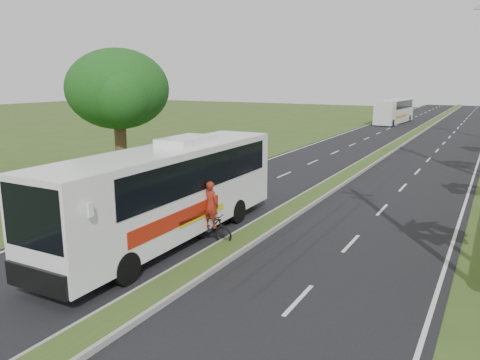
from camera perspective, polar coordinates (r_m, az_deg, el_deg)
The scene contains 9 objects.
ground at distance 14.55m, azimuth -6.02°, elevation -11.40°, with size 180.00×180.00×0.00m, color #364C1C.
road_asphalt at distance 32.34m, azimuth 14.70°, elevation 1.57°, with size 14.00×160.00×0.02m, color black.
median_strip at distance 32.32m, azimuth 14.71°, elevation 1.73°, with size 1.20×160.00×0.18m.
lane_edge_left at distance 34.56m, azimuth 3.89°, elevation 2.61°, with size 0.12×160.00×0.01m, color silver.
lane_edge_right at distance 31.42m, azimuth 26.59°, elevation 0.33°, with size 0.12×160.00×0.01m, color silver.
shade_tree at distance 28.80m, azimuth -14.79°, elevation 10.35°, with size 6.30×6.00×7.54m.
coach_bus_main at distance 16.91m, azimuth -8.48°, elevation -0.80°, with size 2.56×11.47×3.70m.
coach_bus_far at distance 64.51m, azimuth 18.32°, elevation 8.10°, with size 3.02×10.57×3.04m.
motorcyclist at distance 16.94m, azimuth -3.58°, elevation -4.96°, with size 1.82×0.59×2.26m.
Camera 1 is at (7.72, -10.85, 5.85)m, focal length 35.00 mm.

